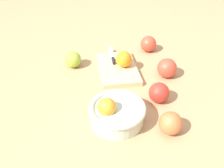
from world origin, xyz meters
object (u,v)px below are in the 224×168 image
cutting_board (118,69)px  apple_front_left (159,93)px  knife (112,57)px  apple_front_left_2 (171,123)px  apple_front_right (167,68)px  apple_back_right (73,60)px  bowl (116,112)px  orange_on_board (124,59)px  apple_front_right_2 (148,44)px

cutting_board → apple_front_left: size_ratio=3.31×
knife → apple_front_left: apple_front_left is taller
apple_front_left → apple_front_left_2: 0.15m
apple_front_left → apple_front_right: 0.17m
knife → apple_front_right: 0.25m
apple_front_left_2 → apple_back_right: size_ratio=1.03×
apple_back_right → apple_front_right: size_ratio=0.89×
bowl → apple_front_right: 0.33m
cutting_board → apple_back_right: size_ratio=3.47×
orange_on_board → apple_front_right: orange_on_board is taller
cutting_board → apple_front_left: 0.24m
apple_front_right → cutting_board: bearing=67.6°
bowl → apple_front_right_2: 0.50m
bowl → apple_back_right: size_ratio=2.62×
bowl → knife: bowl is taller
apple_back_right → apple_front_right_2: apple_front_right_2 is taller
apple_front_left → apple_front_left_2: size_ratio=1.02×
apple_front_left → apple_front_right_2: same height
cutting_board → knife: size_ratio=1.58×
orange_on_board → apple_front_left_2: (-0.37, -0.06, -0.02)m
bowl → apple_front_right: size_ratio=2.33×
apple_front_left_2 → bowl: bearing=63.1°
cutting_board → apple_front_left: apple_front_left is taller
apple_front_right → apple_front_right_2: apple_front_right is taller
knife → apple_back_right: apple_back_right is taller
bowl → apple_front_right: bowl is taller
apple_front_left → apple_front_left_2: (-0.15, 0.02, -0.00)m
bowl → apple_front_right_2: (0.43, -0.25, -0.00)m
apple_front_right → apple_front_right_2: size_ratio=1.06×
cutting_board → apple_front_left_2: apple_front_left_2 is taller
apple_front_left_2 → apple_front_right: 0.31m
bowl → cutting_board: 0.30m
bowl → apple_front_left_2: 0.17m
orange_on_board → apple_front_right: (-0.08, -0.16, -0.02)m
orange_on_board → apple_front_right_2: bearing=-47.5°
orange_on_board → apple_front_left: (-0.22, -0.08, -0.02)m
orange_on_board → apple_front_left_2: 0.37m
bowl → apple_front_left: bearing=-67.9°
knife → apple_front_right_2: (0.07, -0.19, 0.01)m
cutting_board → apple_front_left: bearing=-154.8°
apple_front_left → apple_front_right: bearing=-31.2°
apple_front_right → apple_back_right: bearing=68.0°
bowl → apple_back_right: (0.36, 0.11, -0.00)m
apple_front_left_2 → apple_back_right: apple_front_left_2 is taller
apple_front_left → apple_front_right: (0.14, -0.09, 0.00)m
bowl → cutting_board: (0.29, -0.07, -0.03)m
knife → apple_front_left_2: bearing=-167.9°
bowl → knife: (0.36, -0.06, -0.01)m
apple_front_left_2 → knife: bearing=12.1°
cutting_board → apple_front_left_2: 0.38m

